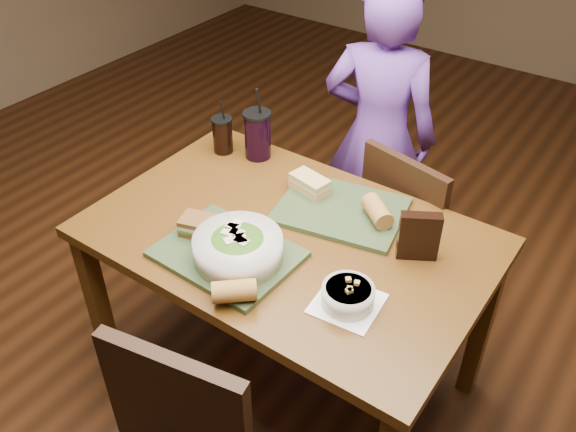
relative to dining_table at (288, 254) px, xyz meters
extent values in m
plane|color=#381C0B|center=(0.00, 0.00, -0.66)|extent=(6.00, 6.00, 0.00)
cube|color=#523210|center=(-0.60, -0.38, -0.30)|extent=(0.06, 0.06, 0.71)
cube|color=#523210|center=(-0.60, 0.38, -0.30)|extent=(0.06, 0.06, 0.71)
cube|color=#523210|center=(0.60, 0.38, -0.30)|extent=(0.06, 0.06, 0.71)
cube|color=#523210|center=(0.00, 0.00, 0.07)|extent=(1.30, 0.85, 0.04)
cube|color=black|center=(0.16, -0.70, 0.03)|extent=(0.40, 0.11, 0.48)
cube|color=black|center=(0.19, 0.64, -0.26)|extent=(0.45, 0.45, 0.04)
cube|color=black|center=(0.19, 0.47, -0.02)|extent=(0.37, 0.12, 0.44)
cube|color=black|center=(0.03, 0.48, -0.47)|extent=(0.04, 0.04, 0.38)
cube|color=black|center=(0.35, 0.48, -0.47)|extent=(0.04, 0.04, 0.38)
cube|color=black|center=(0.03, 0.80, -0.47)|extent=(0.04, 0.04, 0.38)
cube|color=black|center=(0.35, 0.80, -0.47)|extent=(0.04, 0.04, 0.38)
imported|color=#6A3AA0|center=(-0.11, 0.83, 0.02)|extent=(0.57, 0.44, 1.37)
cube|color=#314225|center=(-0.09, -0.20, 0.10)|extent=(0.43, 0.33, 0.02)
cube|color=#314225|center=(0.08, 0.20, 0.10)|extent=(0.47, 0.40, 0.02)
cylinder|color=silver|center=(-0.04, -0.21, 0.15)|extent=(0.27, 0.27, 0.08)
ellipsoid|color=#427219|center=(-0.04, -0.21, 0.16)|extent=(0.22, 0.22, 0.07)
cube|color=beige|center=(-0.07, -0.21, 0.19)|extent=(0.05, 0.04, 0.01)
cube|color=beige|center=(-0.05, -0.19, 0.19)|extent=(0.05, 0.04, 0.01)
cube|color=beige|center=(-0.08, -0.17, 0.19)|extent=(0.03, 0.05, 0.01)
cube|color=beige|center=(-0.08, -0.18, 0.19)|extent=(0.05, 0.05, 0.01)
cube|color=beige|center=(-0.04, -0.23, 0.19)|extent=(0.05, 0.06, 0.01)
cube|color=beige|center=(-0.02, -0.22, 0.19)|extent=(0.05, 0.03, 0.01)
cube|color=beige|center=(-0.02, -0.21, 0.19)|extent=(0.06, 0.05, 0.01)
cube|color=white|center=(0.33, -0.17, 0.09)|extent=(0.20, 0.20, 0.00)
cylinder|color=silver|center=(0.33, -0.17, 0.12)|extent=(0.15, 0.15, 0.06)
cylinder|color=black|center=(0.33, -0.17, 0.15)|extent=(0.13, 0.13, 0.01)
cube|color=#B28947|center=(0.33, -0.17, 0.16)|extent=(0.02, 0.02, 0.01)
cube|color=#B28947|center=(0.34, -0.18, 0.16)|extent=(0.02, 0.02, 0.01)
cube|color=#B28947|center=(0.34, -0.18, 0.16)|extent=(0.02, 0.02, 0.01)
cube|color=#B28947|center=(0.34, -0.14, 0.16)|extent=(0.02, 0.02, 0.01)
cube|color=#B28947|center=(0.31, -0.14, 0.16)|extent=(0.02, 0.02, 0.01)
cube|color=#593819|center=(-0.22, -0.18, 0.12)|extent=(0.14, 0.12, 0.02)
cube|color=#3F721E|center=(-0.22, -0.18, 0.13)|extent=(0.14, 0.12, 0.01)
cube|color=beige|center=(-0.22, -0.18, 0.14)|extent=(0.14, 0.12, 0.01)
cube|color=#593819|center=(-0.22, -0.18, 0.16)|extent=(0.14, 0.12, 0.02)
cube|color=tan|center=(-0.06, 0.22, 0.12)|extent=(0.15, 0.10, 0.02)
cube|color=orange|center=(-0.06, 0.22, 0.13)|extent=(0.15, 0.10, 0.01)
cube|color=beige|center=(-0.06, 0.22, 0.14)|extent=(0.15, 0.10, 0.01)
cube|color=tan|center=(-0.06, 0.22, 0.15)|extent=(0.15, 0.10, 0.02)
cylinder|color=#AD7533|center=(0.06, -0.35, 0.14)|extent=(0.14, 0.13, 0.06)
cylinder|color=#AD7533|center=(0.21, 0.21, 0.14)|extent=(0.14, 0.13, 0.07)
cylinder|color=black|center=(-0.51, 0.28, 0.16)|extent=(0.08, 0.08, 0.14)
cylinder|color=black|center=(-0.51, 0.28, 0.23)|extent=(0.08, 0.08, 0.01)
cylinder|color=black|center=(-0.50, 0.28, 0.27)|extent=(0.01, 0.02, 0.09)
cylinder|color=black|center=(-0.37, 0.33, 0.18)|extent=(0.10, 0.10, 0.18)
cylinder|color=black|center=(-0.37, 0.33, 0.27)|extent=(0.11, 0.11, 0.01)
cylinder|color=black|center=(-0.36, 0.33, 0.33)|extent=(0.01, 0.03, 0.11)
cube|color=black|center=(0.39, 0.14, 0.17)|extent=(0.13, 0.10, 0.16)
camera|label=1|loc=(0.90, -1.27, 1.35)|focal=38.00mm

